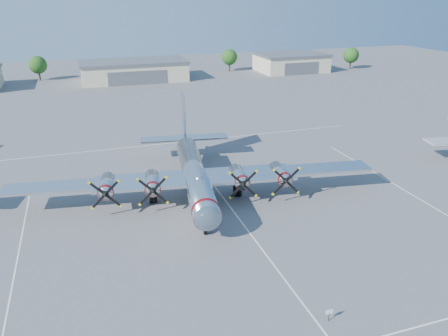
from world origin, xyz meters
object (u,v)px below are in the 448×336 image
object	(u,v)px
info_placard	(329,313)
hangar_center	(134,70)
tree_east	(229,57)
tree_far_east	(351,55)
main_bomber_b29	(194,193)
hangar_east	(291,62)
tree_west	(38,65)

from	to	relation	value
info_placard	hangar_center	bearing A→B (deg)	95.40
tree_east	tree_far_east	size ratio (longest dim) A/B	1.00
tree_east	main_bomber_b29	world-z (taller)	tree_east
tree_east	main_bomber_b29	size ratio (longest dim) A/B	0.16
hangar_east	main_bomber_b29	size ratio (longest dim) A/B	0.49
hangar_center	tree_far_east	xyz separation A→B (m)	(68.00, -1.96, 1.51)
hangar_center	main_bomber_b29	distance (m)	76.54
tree_far_east	info_placard	world-z (taller)	tree_far_east
hangar_center	tree_east	xyz separation A→B (m)	(30.00, 6.04, 1.51)
tree_east	tree_far_east	distance (m)	38.83
hangar_center	tree_far_east	size ratio (longest dim) A/B	4.31
hangar_center	tree_east	size ratio (longest dim) A/B	4.31
hangar_east	tree_far_east	distance (m)	20.15
tree_east	main_bomber_b29	bearing A→B (deg)	-111.75
tree_east	main_bomber_b29	distance (m)	88.89
info_placard	hangar_east	bearing A→B (deg)	69.97
hangar_east	tree_west	distance (m)	73.46
main_bomber_b29	info_placard	xyz separation A→B (m)	(3.80, -24.91, 0.71)
tree_far_east	info_placard	bearing A→B (deg)	-124.03
hangar_center	hangar_east	world-z (taller)	same
hangar_east	main_bomber_b29	bearing A→B (deg)	-123.66
main_bomber_b29	tree_far_east	bearing A→B (deg)	54.66
tree_west	main_bomber_b29	distance (m)	87.41
tree_west	info_placard	xyz separation A→B (m)	(25.90, -109.38, -3.51)
main_bomber_b29	info_placard	size ratio (longest dim) A/B	41.97
hangar_center	tree_west	bearing A→B (deg)	162.18
tree_far_east	main_bomber_b29	xyz separation A→B (m)	(-70.90, -74.47, -4.22)
tree_west	hangar_center	bearing A→B (deg)	-17.82
hangar_east	tree_west	world-z (taller)	tree_west
hangar_east	info_placard	distance (m)	111.77
tree_west	info_placard	bearing A→B (deg)	-76.68
tree_east	main_bomber_b29	xyz separation A→B (m)	(-32.90, -82.47, -4.22)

